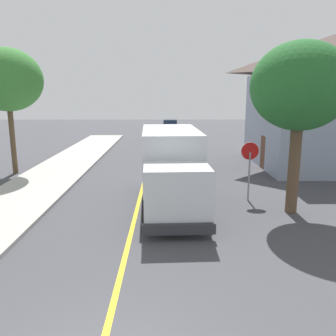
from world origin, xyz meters
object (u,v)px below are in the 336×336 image
parked_car_near (185,159)px  parked_car_far (173,134)px  box_truck (171,165)px  house_across_street (329,100)px  stop_sign (250,160)px  street_tree_down_block (7,80)px  street_tree_far_side (300,87)px  parked_car_furthest (170,127)px  parked_car_mid (177,143)px

parked_car_near → parked_car_far: same height
box_truck → house_across_street: 13.59m
house_across_street → stop_sign: bearing=-131.1°
parked_car_near → stop_sign: bearing=-66.7°
street_tree_down_block → house_across_street: bearing=6.6°
box_truck → parked_car_far: 20.33m
box_truck → parked_car_near: size_ratio=1.64×
stop_sign → house_across_street: size_ratio=0.28×
box_truck → parked_car_near: 6.63m
parked_car_far → stop_sign: bearing=-81.4°
house_across_street → box_truck: bearing=-140.6°
parked_car_near → street_tree_far_side: street_tree_far_side is taller
box_truck → parked_car_furthest: 27.52m
parked_car_mid → street_tree_far_side: 15.95m
parked_car_near → stop_sign: (2.53, -5.88, 1.06)m
parked_car_near → stop_sign: stop_sign is taller
parked_car_far → street_tree_far_side: 22.13m
parked_car_near → street_tree_down_block: (-10.30, -0.32, 4.69)m
box_truck → parked_car_far: box_truck is taller
stop_sign → parked_car_near: bearing=113.3°
box_truck → stop_sign: box_truck is taller
parked_car_near → street_tree_down_block: street_tree_down_block is taller
street_tree_far_side → stop_sign: bearing=130.6°
house_across_street → parked_car_near: bearing=-168.1°
street_tree_far_side → street_tree_down_block: size_ratio=0.92×
street_tree_down_block → parked_car_near: bearing=1.8°
box_truck → street_tree_down_block: 11.81m
parked_car_mid → street_tree_down_block: bearing=-142.6°
box_truck → parked_car_furthest: box_truck is taller
parked_car_mid → parked_car_far: 6.49m
box_truck → parked_car_near: (0.95, 6.49, -0.97)m
parked_car_near → parked_car_furthest: (-0.66, 21.01, 0.00)m
box_truck → stop_sign: (3.47, 0.62, 0.09)m
box_truck → parked_car_far: bearing=88.6°
box_truck → street_tree_far_side: bearing=-11.6°
street_tree_down_block → box_truck: bearing=-33.4°
parked_car_mid → house_across_street: (9.68, -5.36, 3.56)m
parked_car_mid → street_tree_far_side: size_ratio=0.66×
street_tree_down_block → street_tree_far_side: bearing=-26.8°
house_across_street → parked_car_far: bearing=129.7°
street_tree_far_side → parked_car_mid: bearing=105.9°
box_truck → parked_car_furthest: (0.29, 27.50, -0.97)m
stop_sign → house_across_street: house_across_street is taller
box_truck → street_tree_down_block: street_tree_down_block is taller
parked_car_far → street_tree_down_block: 17.85m
box_truck → stop_sign: 3.53m
parked_car_near → street_tree_far_side: bearing=-62.5°
house_across_street → street_tree_down_block: 19.83m
parked_car_near → parked_car_mid: bearing=92.4°
parked_car_mid → street_tree_down_block: size_ratio=0.61×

